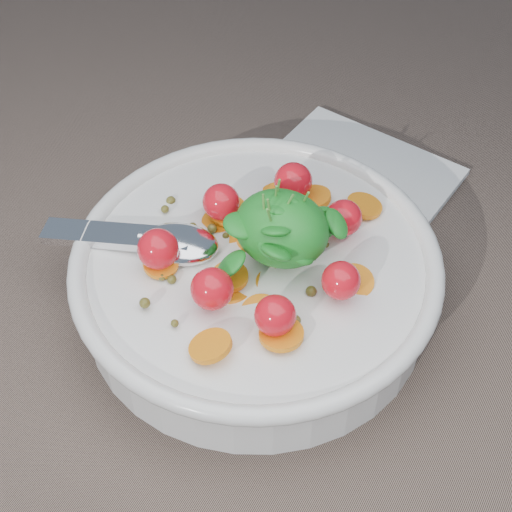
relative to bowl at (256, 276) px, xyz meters
The scene contains 3 objects.
ground 0.03m from the bowl, 86.54° to the left, with size 6.00×6.00×0.00m, color #796456.
bowl is the anchor object (origin of this frame).
napkin 0.17m from the bowl, 87.06° to the left, with size 0.16×0.14×0.01m, color white.
Camera 1 is at (0.19, -0.35, 0.48)m, focal length 55.00 mm.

